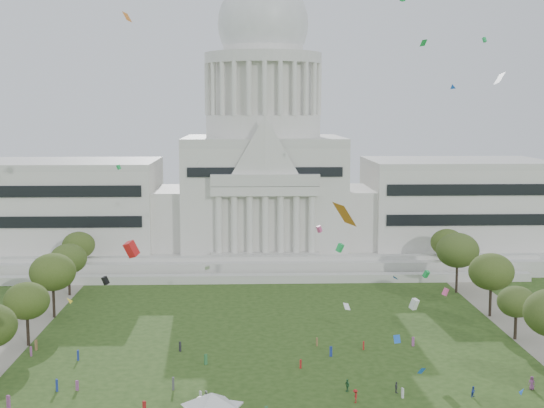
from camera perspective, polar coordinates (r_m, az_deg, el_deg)
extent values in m
cube|color=beige|center=(217.62, -0.66, -3.45)|extent=(160.00, 60.00, 4.00)
cube|color=beige|center=(185.51, -0.41, -5.63)|extent=(130.00, 3.00, 2.00)
cube|color=beige|center=(193.00, -0.48, -4.67)|extent=(140.00, 3.00, 5.00)
cube|color=silver|center=(220.26, -15.11, -0.15)|extent=(50.00, 34.00, 22.00)
cube|color=silver|center=(222.81, 13.63, -0.02)|extent=(50.00, 34.00, 22.00)
cube|color=silver|center=(214.08, -7.89, -0.98)|extent=(12.00, 26.00, 16.00)
cube|color=silver|center=(215.38, 6.56, -0.91)|extent=(12.00, 26.00, 16.00)
cube|color=silver|center=(214.25, -0.66, 0.71)|extent=(44.00, 38.00, 28.00)
cube|color=silver|center=(194.02, -0.52, 0.99)|extent=(28.00, 3.00, 2.40)
cube|color=black|center=(203.44, -16.22, -0.20)|extent=(46.00, 0.40, 11.00)
cube|color=black|center=(206.19, 14.93, -0.06)|extent=(46.00, 0.40, 11.00)
cylinder|color=silver|center=(212.94, -0.67, 5.91)|extent=(32.00, 32.00, 6.00)
cylinder|color=silver|center=(212.95, -0.67, 8.60)|extent=(28.00, 28.00, 14.00)
cylinder|color=beige|center=(213.33, -0.67, 10.88)|extent=(32.40, 32.40, 3.00)
cylinder|color=silver|center=(213.76, -0.68, 12.35)|extent=(22.00, 22.00, 8.00)
ellipsoid|color=silver|center=(214.16, -0.68, 13.42)|extent=(25.00, 25.00, 26.20)
cube|color=gray|center=(145.57, 19.78, -10.07)|extent=(8.00, 160.00, 0.04)
cylinder|color=black|center=(143.86, -17.90, -9.11)|extent=(0.56, 0.56, 5.27)
ellipsoid|color=#334C15|center=(142.43, -17.99, -6.95)|extent=(8.12, 8.12, 6.65)
cylinder|color=black|center=(147.69, 17.86, -8.83)|extent=(0.56, 0.56, 4.56)
ellipsoid|color=#364A1C|center=(146.46, 17.93, -7.01)|extent=(7.01, 7.01, 5.74)
cylinder|color=black|center=(161.00, -16.11, -7.17)|extent=(0.56, 0.56, 6.03)
ellipsoid|color=#375017|center=(159.57, -16.19, -4.94)|extent=(9.29, 9.29, 7.60)
cylinder|color=black|center=(161.81, 16.11, -7.11)|extent=(0.56, 0.56, 5.97)
ellipsoid|color=#364B18|center=(160.39, 16.19, -4.92)|extent=(9.19, 9.19, 7.52)
cylinder|color=black|center=(178.89, -15.02, -5.80)|extent=(0.56, 0.56, 5.41)
ellipsoid|color=#374F1B|center=(177.72, -15.08, -4.00)|extent=(8.33, 8.33, 6.81)
cylinder|color=black|center=(180.13, 13.73, -5.52)|extent=(0.56, 0.56, 6.37)
ellipsoid|color=#354A1B|center=(178.79, 13.80, -3.40)|extent=(9.82, 9.82, 8.03)
cylinder|color=black|center=(196.54, -14.31, -4.63)|extent=(0.56, 0.56, 5.32)
ellipsoid|color=#334B16|center=(195.49, -14.36, -3.02)|extent=(8.19, 8.19, 6.70)
cylinder|color=black|center=(197.77, 13.01, -4.50)|extent=(0.56, 0.56, 5.47)
ellipsoid|color=#334915|center=(196.70, 13.06, -2.85)|extent=(8.42, 8.42, 6.89)
cube|color=silver|center=(103.85, -4.56, -15.09)|extent=(8.38, 8.38, 0.22)
pyramid|color=silver|center=(103.40, -4.57, -14.48)|extent=(11.74, 11.74, 2.17)
imported|color=#994C8C|center=(123.76, 18.97, -12.62)|extent=(1.19, 1.17, 2.07)
imported|color=navy|center=(118.41, 14.93, -13.49)|extent=(0.92, 0.87, 1.61)
imported|color=#B21E1E|center=(113.19, 6.30, -14.17)|extent=(0.75, 1.33, 1.98)
imported|color=#33723F|center=(117.17, 5.69, -13.42)|extent=(1.03, 1.28, 1.92)
imported|color=#33723F|center=(111.32, -4.25, -14.56)|extent=(1.85, 1.38, 1.86)
imported|color=silver|center=(113.02, -5.00, -14.24)|extent=(0.93, 0.62, 1.82)
imported|color=#4C4C51|center=(117.54, 9.34, -13.47)|extent=(0.64, 1.06, 1.73)
cube|color=#994C8C|center=(139.65, 10.58, -10.15)|extent=(0.45, 0.29, 1.66)
cube|color=navy|center=(121.06, -15.90, -12.99)|extent=(0.47, 0.58, 1.89)
cube|color=navy|center=(134.04, -14.40, -10.97)|extent=(0.31, 0.48, 1.76)
cube|color=#26262B|center=(135.48, -6.94, -10.61)|extent=(0.47, 0.53, 1.71)
cube|color=#994C8C|center=(138.43, -17.69, -10.52)|extent=(0.48, 0.53, 1.69)
cube|color=navy|center=(132.30, 4.46, -11.01)|extent=(0.50, 0.35, 1.77)
cube|color=#B21E1E|center=(136.40, 6.91, -10.53)|extent=(0.30, 0.43, 1.51)
cube|color=silver|center=(115.84, 9.80, -13.85)|extent=(0.38, 0.47, 1.53)
cube|color=#33723F|center=(128.41, -5.01, -11.58)|extent=(0.55, 0.53, 1.79)
cube|color=#B21E1E|center=(110.69, -9.59, -14.83)|extent=(0.52, 0.45, 1.67)
cube|color=#4C4C51|center=(118.20, -7.45, -13.26)|extent=(0.34, 0.52, 1.95)
cube|color=#B21E1E|center=(126.39, 2.17, -11.95)|extent=(0.36, 0.44, 1.46)
cube|color=olive|center=(137.71, 3.40, -10.32)|extent=(0.30, 0.43, 1.50)
cube|color=silver|center=(113.71, -5.41, -14.20)|extent=(0.43, 0.46, 1.48)
cube|color=#994C8C|center=(116.81, -19.23, -13.88)|extent=(0.59, 0.52, 1.88)
cube|color=#994C8C|center=(120.71, -14.46, -13.09)|extent=(0.47, 0.37, 1.55)
cube|color=olive|center=(141.40, -17.34, -10.10)|extent=(0.39, 0.53, 1.84)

